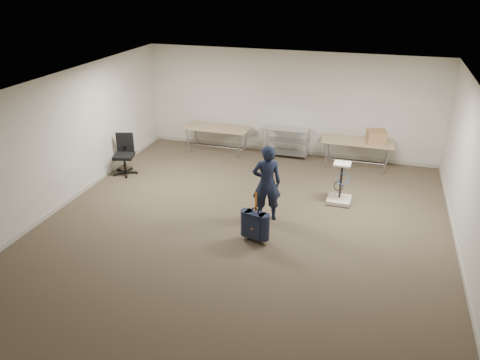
% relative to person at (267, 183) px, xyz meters
% --- Properties ---
extents(ground, '(9.00, 9.00, 0.00)m').
position_rel_person_xyz_m(ground, '(-0.35, -0.60, -0.80)').
color(ground, '#453929').
rests_on(ground, ground).
extents(room_shell, '(8.00, 9.00, 9.00)m').
position_rel_person_xyz_m(room_shell, '(-0.35, 0.79, -0.75)').
color(room_shell, beige).
rests_on(room_shell, ground).
extents(folding_table_left, '(1.80, 0.75, 0.73)m').
position_rel_person_xyz_m(folding_table_left, '(-2.25, 3.35, -0.13)').
color(folding_table_left, '#A38363').
rests_on(folding_table_left, ground).
extents(folding_table_right, '(1.80, 0.75, 0.73)m').
position_rel_person_xyz_m(folding_table_right, '(1.55, 3.35, -0.13)').
color(folding_table_right, '#A38363').
rests_on(folding_table_right, ground).
extents(wire_shelf, '(1.22, 0.47, 0.80)m').
position_rel_person_xyz_m(wire_shelf, '(-0.35, 3.60, -0.36)').
color(wire_shelf, silver).
rests_on(wire_shelf, ground).
extents(person, '(0.69, 0.57, 1.61)m').
position_rel_person_xyz_m(person, '(0.00, 0.00, 0.00)').
color(person, black).
rests_on(person, ground).
extents(suitcase, '(0.41, 0.29, 1.02)m').
position_rel_person_xyz_m(suitcase, '(0.01, -0.91, -0.46)').
color(suitcase, black).
rests_on(suitcase, ground).
extents(office_chair, '(0.61, 0.61, 1.01)m').
position_rel_person_xyz_m(office_chair, '(-3.95, 1.26, -0.50)').
color(office_chair, black).
rests_on(office_chair, ground).
extents(equipment_cart, '(0.52, 0.52, 0.93)m').
position_rel_person_xyz_m(equipment_cart, '(1.36, 1.19, -0.56)').
color(equipment_cart, beige).
rests_on(equipment_cart, ground).
extents(cardboard_box, '(0.52, 0.45, 0.33)m').
position_rel_person_xyz_m(cardboard_box, '(1.98, 3.28, 0.09)').
color(cardboard_box, '#9A6447').
rests_on(cardboard_box, folding_table_right).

